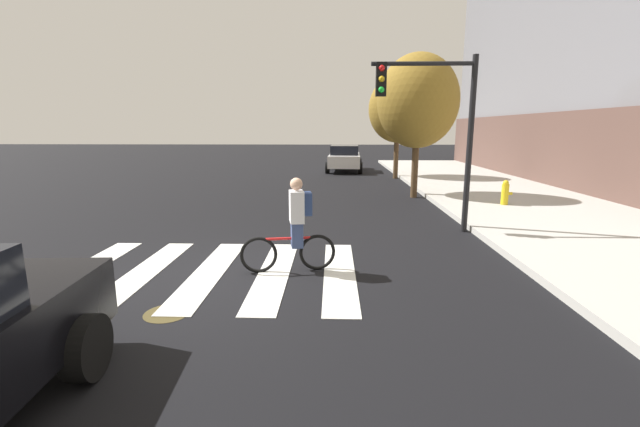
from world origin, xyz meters
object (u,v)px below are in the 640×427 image
Objects in this scene: manhole_cover at (167,313)px; sedan_mid at (344,158)px; traffic_light_near at (437,114)px; cyclist at (295,225)px; street_tree_mid at (398,109)px; street_tree_near at (418,101)px; fire_hydrant at (505,193)px.

sedan_mid is (2.99, 19.90, 0.79)m from manhole_cover.
traffic_light_near reaches higher than manhole_cover.
traffic_light_near is at bearing 44.54° from cyclist.
sedan_mid is 0.88× the size of street_tree_mid.
sedan_mid is 10.35m from street_tree_near.
street_tree_near is 6.08m from street_tree_mid.
street_tree_near is 1.00× the size of street_tree_mid.
manhole_cover is 11.09m from fire_hydrant.
street_tree_mid reaches higher than fire_hydrant.
traffic_light_near is 0.82× the size of street_tree_near.
sedan_mid is at bearing 124.68° from street_tree_mid.
sedan_mid is 1.08× the size of traffic_light_near.
traffic_light_near is 0.82× the size of street_tree_mid.
fire_hydrant is (7.75, 7.92, 0.53)m from manhole_cover.
traffic_light_near reaches higher than cyclist.
street_tree_near is at bearing 137.22° from fire_hydrant.
cyclist reaches higher than fire_hydrant.
manhole_cover is at bearing -117.56° from street_tree_near.
traffic_light_near is at bearing -83.33° from sedan_mid.
street_tree_near is at bearing 83.86° from traffic_light_near.
traffic_light_near is (3.11, 3.06, 2.02)m from cyclist.
cyclist is (-1.36, -18.06, 0.05)m from sedan_mid.
traffic_light_near is at bearing -93.87° from street_tree_mid.
traffic_light_near is 11.40m from street_tree_mid.
fire_hydrant reaches higher than manhole_cover.
street_tree_near is at bearing -76.57° from sedan_mid.
street_tree_mid is (5.51, 16.25, 3.47)m from manhole_cover.
manhole_cover is 11.99m from street_tree_near.
cyclist is at bearing -135.17° from fire_hydrant.
sedan_mid is at bearing 85.70° from cyclist.
manhole_cover is at bearing -98.54° from sedan_mid.
street_tree_mid is at bearing 88.11° from street_tree_near.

